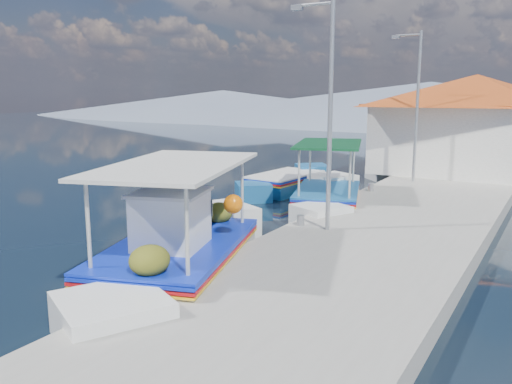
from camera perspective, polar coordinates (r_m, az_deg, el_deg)
The scene contains 10 objects.
ground at distance 15.50m, azimuth -11.41°, elevation -5.14°, with size 160.00×160.00×0.00m, color black.
quay at distance 17.98m, azimuth 16.40°, elevation -2.34°, with size 5.00×44.00×0.50m, color #9C9A92.
bollards at distance 17.80m, azimuth 9.32°, elevation -0.85°, with size 0.20×17.20×0.30m.
main_caique at distance 12.33m, azimuth -7.97°, elevation -6.48°, with size 4.30×8.41×2.91m.
caique_green_canopy at distance 19.24m, azimuth 7.79°, elevation -0.71°, with size 3.53×6.74×2.65m.
caique_blue_hull at distance 22.55m, azimuth 3.15°, elevation 0.85°, with size 2.24×6.40×1.14m.
caique_far at distance 28.41m, azimuth 14.80°, elevation 2.78°, with size 1.95×6.43×2.25m.
harbor_building at distance 26.37m, azimuth 22.19°, elevation 6.91°, with size 10.49×10.49×4.40m.
lamp_post_near at distance 14.17m, azimuth 7.59°, elevation 9.30°, with size 1.21×0.14×6.00m.
lamp_post_far at distance 22.73m, azimuth 16.60°, elevation 9.48°, with size 1.21×0.14×6.00m.
Camera 1 is at (10.03, -11.05, 4.20)m, focal length 37.57 mm.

